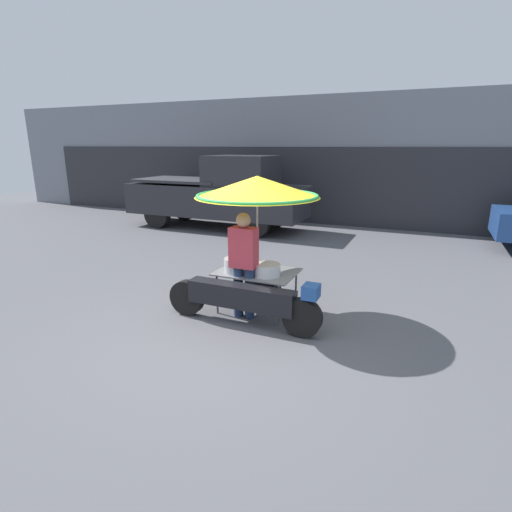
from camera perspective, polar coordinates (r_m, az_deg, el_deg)
The scene contains 5 objects.
ground_plane at distance 5.36m, azimuth -4.32°, elevation -11.62°, with size 36.00×36.00×0.00m, color #56565B.
shopfront_building at distance 13.68m, azimuth 14.51°, elevation 12.99°, with size 28.00×2.06×3.93m.
vendor_motorcycle_cart at distance 5.69m, azimuth -0.10°, elevation 6.44°, with size 2.31×1.79×2.03m.
vendor_person at distance 5.67m, azimuth -1.77°, elevation -0.65°, with size 0.38×0.22×1.55m.
pickup_truck at distance 12.14m, azimuth -5.12°, elevation 8.82°, with size 5.47×1.77×2.17m.
Camera 1 is at (2.27, -4.20, 2.44)m, focal length 28.00 mm.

